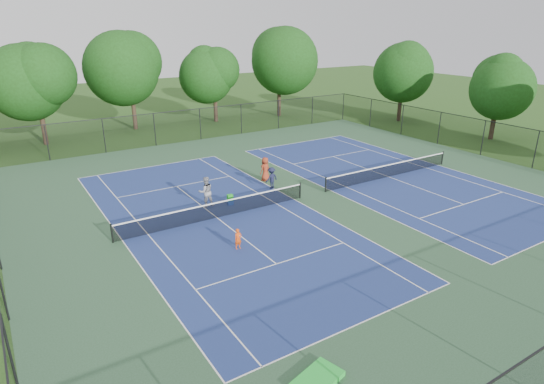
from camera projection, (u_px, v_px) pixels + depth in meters
ground at (313, 195)px, 30.00m from camera, size 140.00×140.00×0.00m
court_pad at (313, 195)px, 30.00m from camera, size 36.00×36.00×0.01m
tennis_court_left at (217, 216)px, 26.46m from camera, size 12.00×23.83×1.07m
tennis_court_right at (389, 176)px, 33.47m from camera, size 12.00×23.83×1.07m
perimeter_fence at (314, 172)px, 29.44m from camera, size 36.08×36.08×3.02m
tree_back_a at (35, 78)px, 40.36m from camera, size 6.80×6.80×9.15m
tree_back_b at (129, 65)px, 46.25m from camera, size 7.60×7.60×10.03m
tree_back_c at (214, 72)px, 50.36m from camera, size 6.00×6.00×8.40m
tree_back_d at (279, 58)px, 53.11m from camera, size 7.80×7.80×10.37m
tree_side_e at (403, 69)px, 50.56m from camera, size 6.60×6.60×8.87m
tree_side_f at (500, 84)px, 42.55m from camera, size 5.80×5.80×8.12m
child_player at (238, 239)px, 22.72m from camera, size 0.41×0.28×1.09m
instructor at (206, 192)px, 27.87m from camera, size 0.99×0.81×1.91m
bystander_b at (272, 178)px, 30.95m from camera, size 1.06×0.72×1.51m
bystander_c at (265, 169)px, 32.43m from camera, size 0.97×0.77×1.74m
ball_crate at (230, 203)px, 28.35m from camera, size 0.40×0.35×0.30m
ball_hopper at (230, 198)px, 28.24m from camera, size 0.37×0.31×0.38m
green_tarp at (317, 380)px, 14.36m from camera, size 1.91×1.42×0.18m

